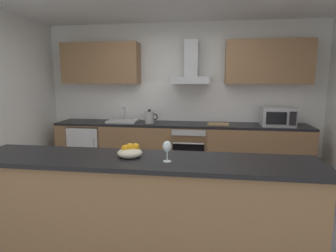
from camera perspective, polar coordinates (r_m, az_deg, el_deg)
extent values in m
cube|color=gray|center=(3.54, -0.75, -18.51)|extent=(5.81, 4.98, 0.02)
cube|color=white|center=(5.17, 2.82, 5.55)|extent=(5.81, 0.12, 2.60)
cube|color=white|center=(5.11, 2.74, 4.72)|extent=(4.09, 0.02, 0.66)
cube|color=olive|center=(4.94, 2.31, -4.87)|extent=(4.24, 0.60, 0.86)
cube|color=black|center=(4.84, 2.35, 0.30)|extent=(4.24, 0.60, 0.04)
cube|color=olive|center=(2.71, -5.13, -16.64)|extent=(2.99, 0.52, 0.92)
cube|color=black|center=(2.53, -5.29, -6.84)|extent=(3.09, 0.64, 0.04)
cube|color=olive|center=(5.27, -13.19, 12.03)|extent=(1.36, 0.32, 0.70)
cube|color=olive|center=(5.00, 19.31, 11.91)|extent=(1.36, 0.32, 0.70)
cube|color=slate|center=(4.89, 4.32, -4.65)|extent=(0.60, 0.56, 0.80)
cube|color=black|center=(4.63, 4.05, -6.29)|extent=(0.50, 0.02, 0.48)
cube|color=#B7BABC|center=(4.54, 4.11, -1.37)|extent=(0.54, 0.02, 0.09)
cylinder|color=#B7BABC|center=(4.54, 4.05, -3.48)|extent=(0.49, 0.02, 0.02)
cube|color=white|center=(5.33, -15.35, -4.18)|extent=(0.58, 0.56, 0.85)
cube|color=silver|center=(5.07, -16.66, -4.92)|extent=(0.55, 0.02, 0.80)
cylinder|color=#B7BABC|center=(4.96, -14.46, -4.65)|extent=(0.02, 0.02, 0.38)
cube|color=#B7BABC|center=(4.86, 20.96, 1.74)|extent=(0.50, 0.36, 0.30)
cube|color=black|center=(4.67, 20.74, 1.45)|extent=(0.30, 0.02, 0.19)
cube|color=black|center=(4.72, 23.58, 1.37)|extent=(0.10, 0.01, 0.21)
cube|color=silver|center=(5.02, -8.94, 0.99)|extent=(0.50, 0.40, 0.04)
cylinder|color=#B7BABC|center=(5.12, -8.55, 2.39)|extent=(0.03, 0.03, 0.26)
cylinder|color=#B7BABC|center=(5.03, -8.85, 3.64)|extent=(0.03, 0.16, 0.03)
cylinder|color=#B7BABC|center=(4.85, -3.72, 1.72)|extent=(0.15, 0.15, 0.20)
sphere|color=black|center=(4.83, -3.73, 3.04)|extent=(0.06, 0.06, 0.06)
cone|color=#B7BABC|center=(4.86, -4.88, 2.21)|extent=(0.09, 0.04, 0.07)
torus|color=black|center=(4.83, -2.67, 1.82)|extent=(0.11, 0.02, 0.11)
cube|color=#B7BABC|center=(4.85, 4.57, 9.06)|extent=(0.62, 0.45, 0.12)
cube|color=#B7BABC|center=(4.91, 4.67, 13.27)|extent=(0.22, 0.22, 0.60)
cylinder|color=silver|center=(2.42, -0.17, -7.03)|extent=(0.07, 0.07, 0.01)
cylinder|color=silver|center=(2.40, -0.17, -5.93)|extent=(0.01, 0.01, 0.09)
ellipsoid|color=silver|center=(2.38, -0.17, -4.10)|extent=(0.08, 0.08, 0.10)
ellipsoid|color=beige|center=(2.58, -7.59, -5.33)|extent=(0.22, 0.22, 0.09)
sphere|color=orange|center=(2.56, -8.60, -4.41)|extent=(0.06, 0.06, 0.06)
sphere|color=orange|center=(2.58, -6.47, -4.18)|extent=(0.07, 0.07, 0.07)
sphere|color=orange|center=(2.56, -7.61, -4.26)|extent=(0.08, 0.08, 0.08)
cube|color=tan|center=(4.77, 9.95, 0.39)|extent=(0.35, 0.24, 0.02)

